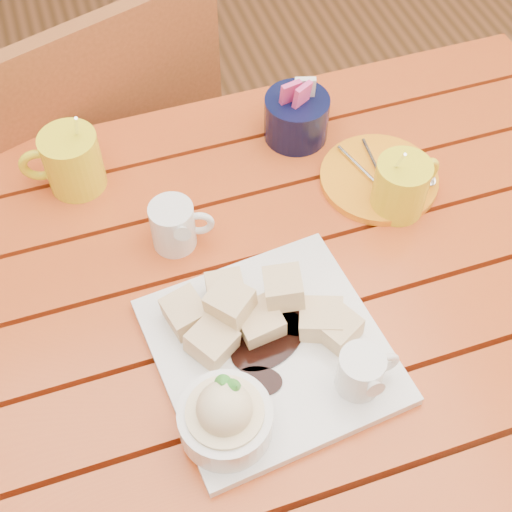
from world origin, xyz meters
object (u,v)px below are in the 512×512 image
object	(u,v)px
dessert_plate	(260,361)
chair_far	(104,158)
coffee_mug_left	(71,161)
orange_saucer	(380,178)
coffee_mug_right	(402,185)
table	(265,330)

from	to	relation	value
dessert_plate	chair_far	bearing A→B (deg)	98.87
coffee_mug_left	orange_saucer	xyz separation A→B (m)	(0.44, -0.14, -0.04)
coffee_mug_right	orange_saucer	size ratio (longest dim) A/B	0.73
chair_far	coffee_mug_right	bearing A→B (deg)	110.23
coffee_mug_left	chair_far	world-z (taller)	chair_far
table	coffee_mug_left	distance (m)	0.38
dessert_plate	coffee_mug_right	bearing A→B (deg)	35.00
coffee_mug_left	orange_saucer	size ratio (longest dim) A/B	0.79
table	coffee_mug_right	bearing A→B (deg)	18.81
table	coffee_mug_right	xyz separation A→B (m)	(0.23, 0.08, 0.15)
table	dessert_plate	xyz separation A→B (m)	(-0.05, -0.12, 0.14)
coffee_mug_left	table	bearing A→B (deg)	-43.29
table	chair_far	xyz separation A→B (m)	(-0.15, 0.56, -0.14)
orange_saucer	chair_far	bearing A→B (deg)	131.78
orange_saucer	chair_far	world-z (taller)	chair_far
chair_far	dessert_plate	bearing A→B (deg)	80.37
table	coffee_mug_left	xyz separation A→B (m)	(-0.21, 0.28, 0.16)
orange_saucer	chair_far	distance (m)	0.63
coffee_mug_right	orange_saucer	distance (m)	0.07
chair_far	coffee_mug_left	bearing A→B (deg)	60.53
coffee_mug_right	orange_saucer	world-z (taller)	coffee_mug_right
dessert_plate	coffee_mug_right	xyz separation A→B (m)	(0.28, 0.20, 0.01)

